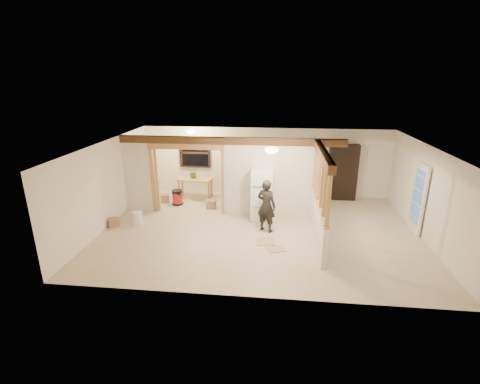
# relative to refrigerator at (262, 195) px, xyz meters

# --- Properties ---
(floor) EXTENTS (9.00, 6.50, 0.01)m
(floor) POSITION_rel_refrigerator_xyz_m (-0.02, -0.82, -0.80)
(floor) COLOR beige
(floor) RESTS_ON ground
(ceiling) EXTENTS (9.00, 6.50, 0.01)m
(ceiling) POSITION_rel_refrigerator_xyz_m (-0.02, -0.82, 1.71)
(ceiling) COLOR white
(wall_back) EXTENTS (9.00, 0.01, 2.50)m
(wall_back) POSITION_rel_refrigerator_xyz_m (-0.02, 2.43, 0.46)
(wall_back) COLOR silver
(wall_back) RESTS_ON floor
(wall_front) EXTENTS (9.00, 0.01, 2.50)m
(wall_front) POSITION_rel_refrigerator_xyz_m (-0.02, -4.07, 0.46)
(wall_front) COLOR silver
(wall_front) RESTS_ON floor
(wall_left) EXTENTS (0.01, 6.50, 2.50)m
(wall_left) POSITION_rel_refrigerator_xyz_m (-4.52, -0.82, 0.46)
(wall_left) COLOR silver
(wall_left) RESTS_ON floor
(wall_right) EXTENTS (0.01, 6.50, 2.50)m
(wall_right) POSITION_rel_refrigerator_xyz_m (4.48, -0.82, 0.46)
(wall_right) COLOR silver
(wall_right) RESTS_ON floor
(partition_left_stub) EXTENTS (0.90, 0.12, 2.50)m
(partition_left_stub) POSITION_rel_refrigerator_xyz_m (-4.07, 0.38, 0.46)
(partition_left_stub) COLOR silver
(partition_left_stub) RESTS_ON floor
(partition_center) EXTENTS (2.80, 0.12, 2.50)m
(partition_center) POSITION_rel_refrigerator_xyz_m (0.18, 0.38, 0.46)
(partition_center) COLOR silver
(partition_center) RESTS_ON floor
(doorway_frame) EXTENTS (2.46, 0.14, 2.20)m
(doorway_frame) POSITION_rel_refrigerator_xyz_m (-2.42, 0.38, 0.31)
(doorway_frame) COLOR tan
(doorway_frame) RESTS_ON floor
(header_beam_back) EXTENTS (7.00, 0.18, 0.22)m
(header_beam_back) POSITION_rel_refrigerator_xyz_m (-1.02, 0.38, 1.59)
(header_beam_back) COLOR brown
(header_beam_back) RESTS_ON ceiling
(header_beam_right) EXTENTS (0.18, 3.30, 0.22)m
(header_beam_right) POSITION_rel_refrigerator_xyz_m (1.58, -1.22, 1.59)
(header_beam_right) COLOR brown
(header_beam_right) RESTS_ON ceiling
(pony_wall) EXTENTS (0.12, 3.20, 1.00)m
(pony_wall) POSITION_rel_refrigerator_xyz_m (1.58, -1.22, -0.29)
(pony_wall) COLOR silver
(pony_wall) RESTS_ON floor
(stud_partition) EXTENTS (0.14, 3.20, 1.32)m
(stud_partition) POSITION_rel_refrigerator_xyz_m (1.58, -1.22, 0.87)
(stud_partition) COLOR tan
(stud_partition) RESTS_ON pony_wall
(window_back) EXTENTS (1.12, 0.10, 1.10)m
(window_back) POSITION_rel_refrigerator_xyz_m (-2.62, 2.35, 0.76)
(window_back) COLOR black
(window_back) RESTS_ON wall_back
(french_door) EXTENTS (0.12, 0.86, 2.00)m
(french_door) POSITION_rel_refrigerator_xyz_m (4.40, -0.42, 0.21)
(french_door) COLOR white
(french_door) RESTS_ON floor
(ceiling_dome_main) EXTENTS (0.36, 0.36, 0.16)m
(ceiling_dome_main) POSITION_rel_refrigerator_xyz_m (0.28, -1.32, 1.69)
(ceiling_dome_main) COLOR #FFEABF
(ceiling_dome_main) RESTS_ON ceiling
(ceiling_dome_util) EXTENTS (0.32, 0.32, 0.14)m
(ceiling_dome_util) POSITION_rel_refrigerator_xyz_m (-2.52, 1.48, 1.69)
(ceiling_dome_util) COLOR #FFEABF
(ceiling_dome_util) RESTS_ON ceiling
(hanging_bulb) EXTENTS (0.07, 0.07, 0.07)m
(hanging_bulb) POSITION_rel_refrigerator_xyz_m (-2.02, 0.78, 1.39)
(hanging_bulb) COLOR #FFD88C
(hanging_bulb) RESTS_ON ceiling
(refrigerator) EXTENTS (0.65, 0.64, 1.59)m
(refrigerator) POSITION_rel_refrigerator_xyz_m (0.00, 0.00, 0.00)
(refrigerator) COLOR white
(refrigerator) RESTS_ON floor
(woman) EXTENTS (0.67, 0.57, 1.54)m
(woman) POSITION_rel_refrigerator_xyz_m (0.17, -0.85, -0.02)
(woman) COLOR black
(woman) RESTS_ON floor
(work_table) EXTENTS (1.25, 0.72, 0.75)m
(work_table) POSITION_rel_refrigerator_xyz_m (-2.49, 1.70, -0.42)
(work_table) COLOR tan
(work_table) RESTS_ON floor
(potted_plant) EXTENTS (0.44, 0.41, 0.41)m
(potted_plant) POSITION_rel_refrigerator_xyz_m (-2.55, 1.76, 0.16)
(potted_plant) COLOR #225423
(potted_plant) RESTS_ON work_table
(shop_vac) EXTENTS (0.52, 0.52, 0.52)m
(shop_vac) POSITION_rel_refrigerator_xyz_m (-2.98, 1.01, -0.53)
(shop_vac) COLOR #A8171E
(shop_vac) RESTS_ON floor
(bookshelf) EXTENTS (1.00, 0.33, 2.01)m
(bookshelf) POSITION_rel_refrigerator_xyz_m (2.77, 2.19, 0.21)
(bookshelf) COLOR black
(bookshelf) RESTS_ON floor
(bucket) EXTENTS (0.35, 0.35, 0.39)m
(bucket) POSITION_rel_refrigerator_xyz_m (-3.71, -0.79, -0.60)
(bucket) COLOR white
(bucket) RESTS_ON floor
(box_util_a) EXTENTS (0.33, 0.29, 0.27)m
(box_util_a) POSITION_rel_refrigerator_xyz_m (-1.75, 0.82, -0.66)
(box_util_a) COLOR #9B744B
(box_util_a) RESTS_ON floor
(box_util_b) EXTENTS (0.39, 0.39, 0.29)m
(box_util_b) POSITION_rel_refrigerator_xyz_m (-3.49, 1.17, -0.65)
(box_util_b) COLOR #9B744B
(box_util_b) RESTS_ON floor
(box_front) EXTENTS (0.37, 0.34, 0.25)m
(box_front) POSITION_rel_refrigerator_xyz_m (-4.33, -1.01, -0.67)
(box_front) COLOR #9B744B
(box_front) RESTS_ON floor
(floor_panel_near) EXTENTS (0.54, 0.54, 0.02)m
(floor_panel_near) POSITION_rel_refrigerator_xyz_m (0.20, -1.55, -0.79)
(floor_panel_near) COLOR tan
(floor_panel_near) RESTS_ON floor
(floor_panel_far) EXTENTS (0.56, 0.51, 0.01)m
(floor_panel_far) POSITION_rel_refrigerator_xyz_m (0.47, -1.98, -0.79)
(floor_panel_far) COLOR tan
(floor_panel_far) RESTS_ON floor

